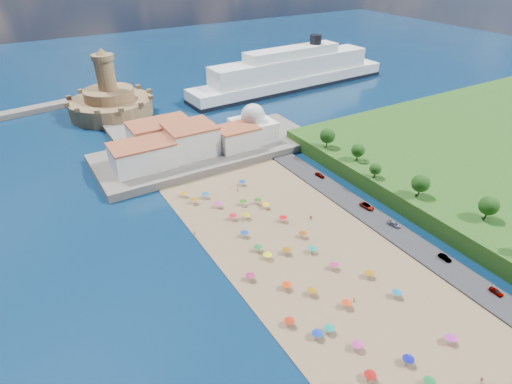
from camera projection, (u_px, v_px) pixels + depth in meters
ground at (290, 261)px, 116.83m from camera, size 700.00×700.00×0.00m
terrace at (208, 150)px, 174.29m from camera, size 90.00×36.00×3.00m
jetty at (130, 133)px, 190.57m from camera, size 18.00×70.00×2.40m
waterfront_buildings at (176, 142)px, 165.75m from camera, size 57.00×29.00×11.00m
domed_building at (253, 125)px, 177.78m from camera, size 16.00×16.00×15.00m
fortress at (110, 102)px, 209.88m from camera, size 40.00×40.00×32.40m
cruise_ship at (291, 74)px, 247.32m from camera, size 129.26×25.14×28.05m
beach_parasols at (307, 274)px, 109.08m from camera, size 31.30×110.11×2.20m
beachgoers at (286, 254)px, 117.63m from camera, size 35.84×91.41×1.78m
parked_cars at (384, 217)px, 132.71m from camera, size 2.71×73.55×1.38m
hillside_trees at (435, 191)px, 129.45m from camera, size 14.59×106.59×7.61m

